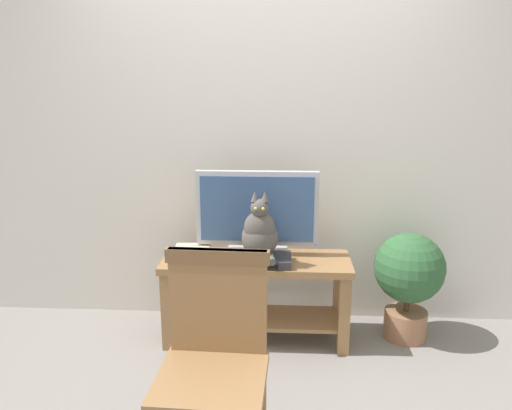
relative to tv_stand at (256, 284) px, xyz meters
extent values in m
plane|color=gray|center=(0.03, -0.65, -0.38)|extent=(12.00, 12.00, 0.00)
cube|color=silver|center=(0.03, 0.42, 1.02)|extent=(7.00, 0.12, 2.80)
cube|color=olive|center=(0.00, 0.00, 0.15)|extent=(1.19, 0.43, 0.04)
cube|color=olive|center=(-0.55, -0.16, -0.13)|extent=(0.07, 0.07, 0.51)
cube|color=olive|center=(0.55, -0.16, -0.13)|extent=(0.07, 0.07, 0.51)
cube|color=olive|center=(-0.55, 0.16, -0.13)|extent=(0.07, 0.07, 0.51)
cube|color=olive|center=(0.55, 0.16, -0.13)|extent=(0.07, 0.07, 0.51)
cube|color=olive|center=(0.00, 0.00, -0.23)|extent=(1.09, 0.35, 0.02)
cube|color=#B7B7BC|center=(0.00, 0.08, 0.19)|extent=(0.39, 0.20, 0.03)
cube|color=#B7B7BC|center=(0.00, 0.08, 0.22)|extent=(0.06, 0.04, 0.04)
cube|color=#B7B7BC|center=(0.00, 0.08, 0.48)|extent=(0.78, 0.05, 0.48)
cube|color=#385684|center=(0.00, 0.05, 0.48)|extent=(0.72, 0.01, 0.42)
sphere|color=#2672F2|center=(0.37, 0.05, 0.26)|extent=(0.01, 0.01, 0.01)
cube|color=#2D2D30|center=(0.03, -0.09, 0.20)|extent=(0.39, 0.23, 0.05)
cube|color=black|center=(0.03, -0.20, 0.20)|extent=(0.23, 0.01, 0.03)
ellipsoid|color=#514C47|center=(0.03, -0.09, 0.34)|extent=(0.22, 0.22, 0.23)
ellipsoid|color=#514C47|center=(0.03, -0.11, 0.41)|extent=(0.19, 0.15, 0.21)
sphere|color=#514C47|center=(0.03, -0.12, 0.54)|extent=(0.11, 0.11, 0.11)
cone|color=#514C47|center=(0.00, -0.12, 0.61)|extent=(0.05, 0.05, 0.06)
cone|color=#514C47|center=(0.06, -0.12, 0.61)|extent=(0.05, 0.05, 0.06)
sphere|color=#B2C64C|center=(0.01, -0.17, 0.55)|extent=(0.02, 0.02, 0.02)
sphere|color=#B2C64C|center=(0.05, -0.17, 0.55)|extent=(0.02, 0.02, 0.02)
cylinder|color=#514C47|center=(0.09, -0.16, 0.24)|extent=(0.07, 0.18, 0.04)
cylinder|color=olive|center=(-0.30, -1.04, -0.15)|extent=(0.04, 0.04, 0.46)
cylinder|color=olive|center=(0.08, -1.06, -0.15)|extent=(0.04, 0.04, 0.46)
cube|color=olive|center=(-0.12, -1.24, 0.10)|extent=(0.46, 0.46, 0.04)
cube|color=olive|center=(-0.11, -1.04, 0.35)|extent=(0.42, 0.05, 0.47)
cube|color=brown|center=(-0.11, -1.04, 0.56)|extent=(0.45, 0.06, 0.06)
cube|color=#38664C|center=(-0.43, 0.06, 0.19)|extent=(0.20, 0.18, 0.03)
cube|color=beige|center=(-0.42, 0.04, 0.22)|extent=(0.23, 0.15, 0.03)
cylinder|color=#9E6B4C|center=(0.98, 0.06, -0.28)|extent=(0.28, 0.28, 0.19)
cylinder|color=#332319|center=(0.98, 0.06, -0.20)|extent=(0.25, 0.25, 0.02)
cylinder|color=#4C3823|center=(0.98, 0.06, -0.13)|extent=(0.04, 0.04, 0.12)
sphere|color=#2D5B33|center=(0.98, 0.06, 0.11)|extent=(0.45, 0.45, 0.45)
camera|label=1|loc=(0.17, -3.10, 1.30)|focal=36.35mm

